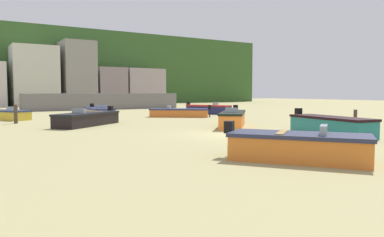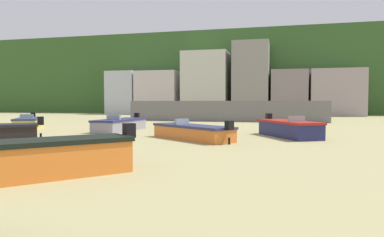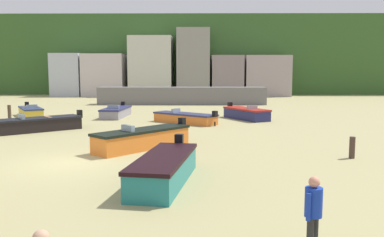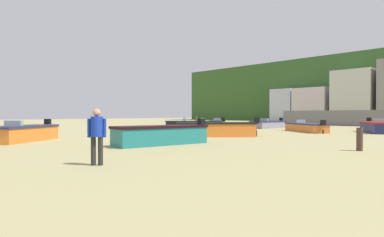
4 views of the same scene
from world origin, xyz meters
TOP-DOWN VIEW (x-y plane):
  - ground_plane at (0.00, 0.00)m, footprint 160.00×160.00m
  - harbor_pier at (3.56, 30.00)m, footprint 19.13×2.40m
  - townhouse_far_left at (-14.75, 47.41)m, footprint 4.50×6.83m
  - townhouse_left at (-9.11, 46.73)m, footprint 6.31×5.47m
  - townhouse_centre_left at (-1.83, 47.35)m, footprint 6.54×6.70m
  - boat_teal_0 at (4.10, -2.80)m, footprint 2.15×5.05m
  - boat_grey_1 at (-1.41, 16.78)m, footprint 1.84×5.04m
  - boat_orange_2 at (2.61, 3.15)m, footprint 4.44×4.72m
  - boat_navy_3 at (9.08, 15.23)m, footprint 3.42×4.58m
  - boat_yellow_4 at (-8.62, 17.13)m, footprint 3.39×4.34m
  - boat_black_5 at (-4.72, 8.75)m, footprint 5.08×4.57m
  - boat_orange_6 at (4.37, 12.81)m, footprint 4.83×4.20m
  - boat_orange_7 at (-2.66, -6.83)m, footprint 3.85×4.39m
  - mooring_post_near_water at (11.77, 1.06)m, footprint 0.24×0.24m
  - mooring_post_mid_beach at (-8.42, 12.97)m, footprint 0.24×0.24m
  - beach_walker_foreground at (7.42, -8.02)m, footprint 0.48×0.48m

SIDE VIEW (x-z plane):
  - ground_plane at x=0.00m, z-range 0.00..0.00m
  - boat_orange_6 at x=4.37m, z-range -0.15..0.90m
  - boat_yellow_4 at x=-8.62m, z-range -0.14..0.93m
  - boat_grey_1 at x=-1.41m, z-range -0.15..0.95m
  - boat_black_5 at x=-4.72m, z-range -0.15..1.02m
  - boat_orange_7 at x=-2.66m, z-range -0.15..1.04m
  - boat_navy_3 at x=9.08m, z-range -0.15..1.04m
  - mooring_post_near_water at x=11.77m, z-range 0.00..0.92m
  - boat_teal_0 at x=4.10m, z-range -0.15..1.09m
  - boat_orange_2 at x=2.61m, z-range -0.15..1.12m
  - mooring_post_mid_beach at x=-8.42m, z-range 0.00..1.29m
  - beach_walker_foreground at x=7.42m, z-range 0.14..1.76m
  - harbor_pier at x=3.56m, z-range 0.00..1.99m
  - townhouse_left at x=-9.11m, z-range 0.00..6.50m
  - townhouse_far_left at x=-14.75m, z-range 0.00..6.57m
  - townhouse_centre_left at x=-1.83m, z-range 0.00..9.19m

